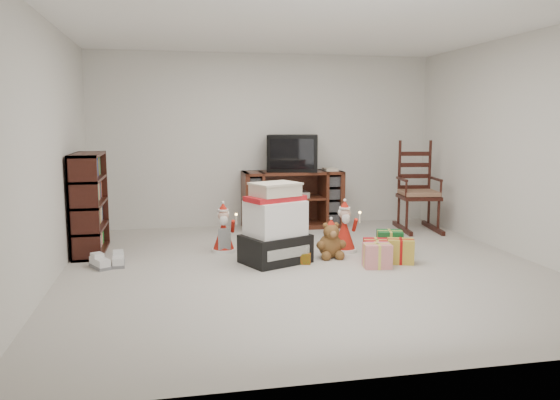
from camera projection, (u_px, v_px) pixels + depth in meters
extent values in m
cube|color=beige|center=(306.00, 268.00, 5.75)|extent=(5.00, 5.00, 0.01)
cube|color=white|center=(308.00, 22.00, 5.39)|extent=(5.00, 5.00, 0.01)
cube|color=silver|center=(265.00, 141.00, 7.99)|extent=(5.00, 0.01, 2.50)
cube|color=silver|center=(414.00, 170.00, 3.14)|extent=(5.00, 0.01, 2.50)
cube|color=silver|center=(47.00, 152.00, 5.07)|extent=(0.01, 5.00, 2.50)
cube|color=silver|center=(525.00, 147.00, 6.06)|extent=(0.01, 5.00, 2.50)
cube|color=#4A2315|center=(292.00, 199.00, 7.90)|extent=(1.43, 0.51, 0.82)
cube|color=silver|center=(293.00, 194.00, 7.86)|extent=(0.43, 0.31, 0.08)
cube|color=#33120D|center=(89.00, 203.00, 6.35)|extent=(0.32, 0.96, 1.17)
cube|color=#33120D|center=(419.00, 197.00, 7.68)|extent=(0.59, 0.57, 0.05)
cube|color=#8F694E|center=(419.00, 193.00, 7.67)|extent=(0.54, 0.53, 0.06)
cube|color=#33120D|center=(413.00, 165.00, 7.84)|extent=(0.45, 0.12, 0.81)
cube|color=#33120D|center=(418.00, 228.00, 7.74)|extent=(0.64, 0.93, 0.06)
cube|color=black|center=(275.00, 249.00, 5.95)|extent=(0.82, 0.73, 0.31)
cube|color=white|center=(275.00, 218.00, 5.90)|extent=(0.70, 0.63, 0.37)
cube|color=red|center=(275.00, 198.00, 5.87)|extent=(0.70, 0.55, 0.05)
cube|color=beige|center=(275.00, 190.00, 5.86)|extent=(0.56, 0.51, 0.12)
cube|color=maroon|center=(276.00, 239.00, 5.85)|extent=(0.47, 0.36, 0.55)
cube|color=black|center=(275.00, 206.00, 5.89)|extent=(0.22, 0.11, 0.03)
ellipsoid|color=brown|center=(330.00, 246.00, 6.17)|extent=(0.27, 0.23, 0.28)
sphere|color=brown|center=(331.00, 232.00, 6.12)|extent=(0.18, 0.18, 0.18)
cone|color=#B21E13|center=(344.00, 235.00, 6.44)|extent=(0.28, 0.28, 0.41)
sphere|color=#D3A693|center=(345.00, 213.00, 6.41)|extent=(0.14, 0.14, 0.14)
cone|color=#B21E13|center=(345.00, 204.00, 6.39)|extent=(0.12, 0.12, 0.10)
cylinder|color=silver|center=(360.00, 218.00, 6.33)|extent=(0.02, 0.02, 0.12)
cone|color=#B21E13|center=(224.00, 236.00, 6.44)|extent=(0.27, 0.27, 0.39)
sphere|color=#D3A693|center=(223.00, 215.00, 6.40)|extent=(0.13, 0.13, 0.13)
cone|color=#B21E13|center=(223.00, 207.00, 6.39)|extent=(0.12, 0.12, 0.10)
cylinder|color=silver|center=(236.00, 220.00, 6.33)|extent=(0.02, 0.02, 0.12)
cube|color=silver|center=(100.00, 262.00, 5.76)|extent=(0.26, 0.32, 0.11)
cube|color=silver|center=(119.00, 261.00, 5.80)|extent=(0.15, 0.31, 0.11)
cube|color=red|center=(378.00, 250.00, 6.03)|extent=(0.25, 0.25, 0.25)
cube|color=#1C7031|center=(386.00, 244.00, 6.30)|extent=(0.25, 0.25, 0.25)
cube|color=gold|center=(404.00, 252.00, 5.94)|extent=(0.25, 0.25, 0.25)
cube|color=silver|center=(386.00, 257.00, 5.70)|extent=(0.25, 0.25, 0.25)
cube|color=black|center=(293.00, 153.00, 7.85)|extent=(0.81, 0.67, 0.52)
cube|color=black|center=(297.00, 154.00, 7.60)|extent=(0.59, 0.17, 0.42)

